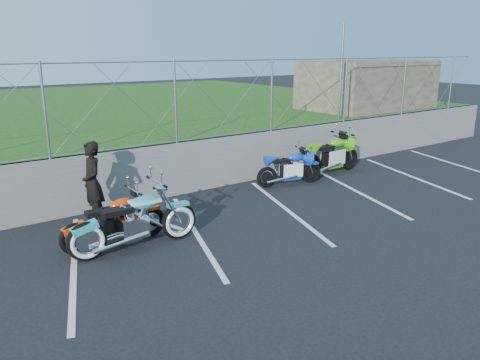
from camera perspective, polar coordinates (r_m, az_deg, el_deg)
ground at (r=8.65m, az=-2.04°, el=-8.38°), size 90.00×90.00×0.00m
retaining_wall at (r=11.35m, az=-12.01°, el=0.65°), size 30.00×0.22×1.30m
grass_field at (r=20.74m, az=-23.56°, el=6.38°), size 30.00×20.00×1.30m
stone_building at (r=19.21m, az=15.25°, el=11.15°), size 5.00×3.00×1.80m
chain_link_fence at (r=11.05m, az=-12.50°, el=8.94°), size 28.00×0.03×2.00m
sign_pole at (r=15.63m, az=12.22°, el=12.65°), size 0.08×0.08×3.00m
parking_lines at (r=10.04m, az=0.45°, el=-4.85°), size 18.29×4.31×0.01m
cruiser_turquoise at (r=8.67m, az=-12.51°, el=-5.18°), size 2.46×0.78×1.22m
naked_orange at (r=8.96m, az=-14.87°, el=-5.05°), size 2.03×0.69×1.01m
sportbike_green at (r=13.89m, az=11.20°, el=2.79°), size 2.26×0.80×1.17m
sportbike_blue at (r=12.56m, az=6.17°, el=1.27°), size 1.85×0.72×0.98m
person_standing at (r=10.10m, az=-17.54°, el=-0.34°), size 0.45×0.65×1.73m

